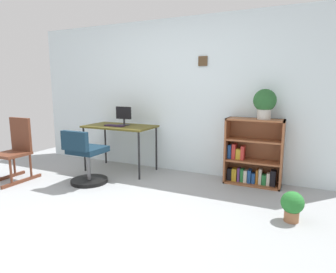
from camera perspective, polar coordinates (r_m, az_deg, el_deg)
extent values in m
plane|color=#979B9D|center=(3.17, -16.10, -16.02)|extent=(6.24, 6.24, 0.00)
cube|color=silver|center=(4.68, 0.92, 7.89)|extent=(5.20, 0.10, 2.40)
cube|color=#4E3923|center=(4.44, 6.92, 14.62)|extent=(0.14, 0.02, 0.14)
cube|color=brown|center=(4.68, -9.51, 1.98)|extent=(1.11, 0.63, 0.03)
cylinder|color=black|center=(4.85, -16.23, -2.49)|extent=(0.03, 0.03, 0.72)
cylinder|color=black|center=(4.25, -5.77, -3.86)|extent=(0.03, 0.03, 0.72)
cylinder|color=black|center=(5.26, -12.29, -1.36)|extent=(0.03, 0.03, 0.72)
cylinder|color=black|center=(4.71, -2.33, -2.44)|extent=(0.03, 0.03, 0.72)
cylinder|color=#262628|center=(4.71, -8.67, 2.31)|extent=(0.19, 0.19, 0.01)
cylinder|color=#262628|center=(4.70, -8.69, 2.93)|extent=(0.03, 0.03, 0.09)
cube|color=black|center=(4.68, -8.80, 4.66)|extent=(0.28, 0.02, 0.20)
cube|color=#2C1B36|center=(4.61, -10.54, 2.14)|extent=(0.33, 0.12, 0.02)
cylinder|color=black|center=(4.34, -15.31, -8.46)|extent=(0.52, 0.52, 0.05)
cylinder|color=slate|center=(4.27, -15.44, -5.65)|extent=(0.05, 0.05, 0.39)
cube|color=#132B3D|center=(4.22, -15.59, -2.57)|extent=(0.44, 0.44, 0.08)
cube|color=#132B3D|center=(4.00, -18.03, -0.86)|extent=(0.42, 0.07, 0.26)
cube|color=brown|center=(4.97, -29.50, -7.11)|extent=(0.04, 0.64, 0.04)
cube|color=brown|center=(4.68, -26.92, -7.86)|extent=(0.04, 0.64, 0.04)
cylinder|color=brown|center=(4.54, -28.70, -6.05)|extent=(0.03, 0.03, 0.34)
cylinder|color=brown|center=(5.01, -28.19, -4.61)|extent=(0.03, 0.03, 0.34)
cylinder|color=brown|center=(4.73, -25.57, -5.20)|extent=(0.03, 0.03, 0.34)
cube|color=brown|center=(4.73, -28.62, -3.09)|extent=(0.42, 0.40, 0.04)
cube|color=brown|center=(4.79, -27.16, 0.41)|extent=(0.40, 0.04, 0.49)
cube|color=brown|center=(4.24, 11.62, -2.56)|extent=(0.02, 0.30, 0.93)
cube|color=brown|center=(4.13, 21.69, -3.38)|extent=(0.02, 0.30, 0.93)
cube|color=brown|center=(4.10, 16.90, 3.22)|extent=(0.77, 0.30, 0.02)
cube|color=brown|center=(4.29, 16.29, -8.88)|extent=(0.77, 0.30, 0.02)
cube|color=brown|center=(4.30, 16.88, -2.60)|extent=(0.77, 0.02, 0.93)
cube|color=brown|center=(4.20, 16.50, -4.71)|extent=(0.72, 0.28, 0.02)
cube|color=brown|center=(4.14, 16.70, -0.71)|extent=(0.72, 0.28, 0.02)
cube|color=black|center=(4.31, 12.12, -7.27)|extent=(0.06, 0.10, 0.17)
cube|color=#B79323|center=(4.29, 13.07, -7.31)|extent=(0.07, 0.12, 0.18)
cube|color=#593372|center=(4.28, 13.88, -7.28)|extent=(0.03, 0.11, 0.20)
cube|color=#237238|center=(4.27, 14.49, -7.38)|extent=(0.04, 0.10, 0.19)
cube|color=beige|center=(4.26, 15.15, -7.54)|extent=(0.05, 0.13, 0.18)
cube|color=#1E478C|center=(4.25, 15.87, -7.53)|extent=(0.05, 0.12, 0.19)
cube|color=#1E478C|center=(4.25, 16.61, -7.86)|extent=(0.05, 0.11, 0.15)
cube|color=#99591E|center=(4.24, 17.26, -7.58)|extent=(0.03, 0.11, 0.20)
cube|color=beige|center=(4.23, 17.81, -7.53)|extent=(0.04, 0.09, 0.22)
cube|color=#237238|center=(4.24, 18.51, -8.07)|extent=(0.06, 0.11, 0.14)
cube|color=beige|center=(4.23, 19.27, -7.94)|extent=(0.04, 0.10, 0.17)
cube|color=black|center=(4.22, 20.12, -7.72)|extent=(0.07, 0.12, 0.22)
cube|color=#1E478C|center=(4.22, 12.17, -2.90)|extent=(0.05, 0.10, 0.20)
cube|color=#B22D28|center=(4.21, 12.98, -2.84)|extent=(0.05, 0.13, 0.22)
cube|color=#B79323|center=(4.20, 13.81, -3.37)|extent=(0.07, 0.10, 0.15)
cube|color=#B22D28|center=(4.19, 14.62, -3.11)|extent=(0.05, 0.13, 0.20)
cylinder|color=#B7B2A8|center=(4.05, 18.49, 4.18)|extent=(0.18, 0.18, 0.13)
sphere|color=#26592B|center=(4.04, 18.63, 6.81)|extent=(0.30, 0.30, 0.30)
cylinder|color=#9E6642|center=(3.30, 23.26, -14.29)|extent=(0.15, 0.15, 0.11)
sphere|color=#27742E|center=(3.25, 23.44, -11.91)|extent=(0.23, 0.23, 0.23)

